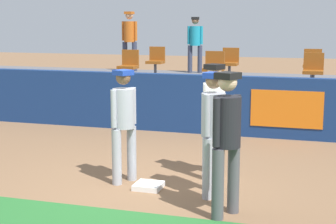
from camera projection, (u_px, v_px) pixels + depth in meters
name	position (u px, v px, depth m)	size (l,w,h in m)	color
ground_plane	(136.00, 189.00, 7.88)	(60.00, 60.00, 0.00)	brown
first_base	(148.00, 186.00, 7.88)	(0.40, 0.40, 0.08)	white
player_fielder_home	(214.00, 113.00, 8.29)	(0.50, 0.50, 1.82)	white
player_runner_visitor	(213.00, 125.00, 7.39)	(0.41, 0.49, 1.78)	#9EA3AD
player_coach_visitor	(124.00, 118.00, 8.03)	(0.44, 0.45, 1.75)	#9EA3AD
player_umpire	(227.00, 134.00, 6.60)	(0.47, 0.48, 1.85)	#4C4C51
field_wall	(202.00, 104.00, 11.69)	(18.00, 0.26, 1.31)	navy
bleacher_platform	(224.00, 97.00, 14.15)	(18.00, 4.80, 0.91)	#59595E
seat_back_left	(156.00, 60.00, 15.24)	(0.47, 0.44, 0.84)	#4C4C51
seat_front_left	(129.00, 64.00, 13.59)	(0.45, 0.44, 0.84)	#4C4C51
seat_back_center	(230.00, 61.00, 14.62)	(0.46, 0.44, 0.84)	#4C4C51
seat_front_center	(214.00, 66.00, 12.94)	(0.48, 0.44, 0.84)	#4C4C51
seat_front_right	(313.00, 69.00, 12.26)	(0.46, 0.44, 0.84)	#4C4C51
seat_back_right	(312.00, 63.00, 13.98)	(0.47, 0.44, 0.84)	#4C4C51
spectator_hooded	(195.00, 41.00, 16.06)	(0.47, 0.37, 1.70)	#33384C
spectator_capped	(130.00, 37.00, 16.63)	(0.52, 0.38, 1.87)	#33384C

